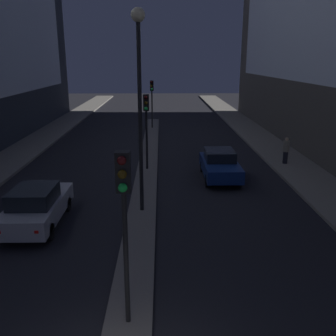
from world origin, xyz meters
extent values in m
cube|color=#66605B|center=(0.00, 17.66, 0.06)|extent=(1.17, 33.31, 0.12)
cylinder|color=black|center=(0.00, 2.75, 1.80)|extent=(0.12, 0.12, 3.34)
cube|color=black|center=(0.00, 2.75, 3.92)|extent=(0.32, 0.28, 0.90)
sphere|color=#4C0F0F|center=(0.00, 2.57, 4.22)|extent=(0.20, 0.20, 0.20)
sphere|color=#4C380A|center=(0.00, 2.57, 3.92)|extent=(0.20, 0.20, 0.20)
sphere|color=#1EEA4C|center=(0.00, 2.57, 3.62)|extent=(0.20, 0.20, 0.20)
cylinder|color=black|center=(0.00, 15.87, 1.80)|extent=(0.12, 0.12, 3.34)
cube|color=black|center=(0.00, 15.87, 3.92)|extent=(0.32, 0.28, 0.90)
sphere|color=#4C0F0F|center=(0.00, 15.69, 4.22)|extent=(0.20, 0.20, 0.20)
sphere|color=#4C380A|center=(0.00, 15.69, 3.92)|extent=(0.20, 0.20, 0.20)
sphere|color=#1EEA4C|center=(0.00, 15.69, 3.62)|extent=(0.20, 0.20, 0.20)
cylinder|color=black|center=(0.00, 29.31, 1.80)|extent=(0.12, 0.12, 3.34)
cube|color=black|center=(0.00, 29.31, 3.92)|extent=(0.32, 0.28, 0.90)
sphere|color=#4C0F0F|center=(0.00, 29.13, 4.22)|extent=(0.20, 0.20, 0.20)
sphere|color=#4C380A|center=(0.00, 29.13, 3.92)|extent=(0.20, 0.20, 0.20)
sphere|color=#1EEA4C|center=(0.00, 29.13, 3.62)|extent=(0.20, 0.20, 0.20)
cylinder|color=black|center=(0.00, 9.72, 3.88)|extent=(0.16, 0.16, 7.51)
sphere|color=#F9EAB2|center=(0.00, 9.72, 7.79)|extent=(0.53, 0.53, 0.53)
cube|color=#B2B2B7|center=(-3.97, 8.60, 0.67)|extent=(1.78, 4.25, 0.70)
cube|color=black|center=(-3.97, 8.28, 1.32)|extent=(1.52, 1.91, 0.59)
cube|color=red|center=(-3.35, 6.47, 0.70)|extent=(0.14, 0.04, 0.10)
cylinder|color=black|center=(-4.76, 9.92, 0.32)|extent=(0.22, 0.64, 0.64)
cylinder|color=black|center=(-3.19, 9.92, 0.32)|extent=(0.22, 0.64, 0.64)
cylinder|color=black|center=(-4.76, 7.28, 0.32)|extent=(0.22, 0.64, 0.64)
cylinder|color=black|center=(-3.19, 7.28, 0.32)|extent=(0.22, 0.64, 0.64)
cube|color=navy|center=(3.97, 14.26, 0.65)|extent=(1.81, 4.08, 0.66)
cube|color=black|center=(3.97, 14.57, 1.25)|extent=(1.54, 1.83, 0.54)
cube|color=red|center=(3.34, 16.30, 0.68)|extent=(0.14, 0.04, 0.10)
cube|color=red|center=(4.61, 16.30, 0.68)|extent=(0.14, 0.04, 0.10)
cylinder|color=black|center=(3.18, 15.52, 0.32)|extent=(0.22, 0.64, 0.64)
cylinder|color=black|center=(4.77, 15.52, 0.32)|extent=(0.22, 0.64, 0.64)
cylinder|color=black|center=(3.18, 13.00, 0.32)|extent=(0.22, 0.64, 0.64)
cylinder|color=black|center=(4.77, 13.00, 0.32)|extent=(0.22, 0.64, 0.64)
cylinder|color=black|center=(8.31, 16.75, 0.52)|extent=(0.29, 0.29, 0.73)
cylinder|color=gray|center=(8.31, 16.75, 1.22)|extent=(0.39, 0.39, 0.65)
sphere|color=beige|center=(8.31, 16.75, 1.65)|extent=(0.21, 0.21, 0.21)
camera|label=1|loc=(0.83, -4.95, 6.26)|focal=40.00mm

